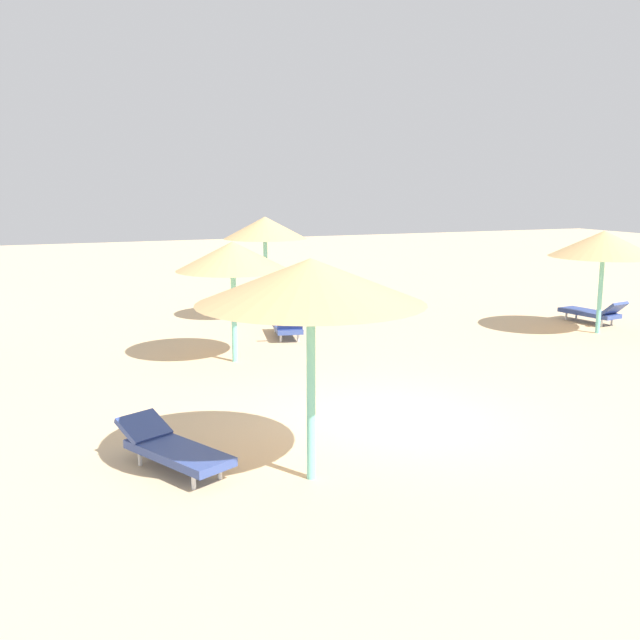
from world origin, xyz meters
name	(u,v)px	position (x,y,z in m)	size (l,w,h in m)	color
ground_plane	(389,422)	(0.00, 0.00, 0.00)	(80.00, 80.00, 0.00)	#DBBA8C
parasol_1	(265,228)	(0.89, 9.16, 2.66)	(2.33, 2.33, 2.98)	#6BC6BC
parasol_2	(311,282)	(-2.05, -1.65, 2.66)	(2.97, 2.97, 2.96)	#6BC6BC
parasol_3	(604,244)	(8.48, 4.31, 2.35)	(2.76, 2.76, 2.70)	#6BC6BC
parasol_5	(233,256)	(-1.21, 5.00, 2.34)	(2.48, 2.48, 2.66)	#6BC6BC
lounger_1	(287,325)	(0.70, 6.89, 0.33)	(1.03, 1.94, 0.81)	#33478C
lounger_2	(172,448)	(-3.70, -0.63, 0.31)	(1.40, 2.00, 0.62)	#33478C
lounger_3	(593,312)	(9.35, 5.42, 0.32)	(0.93, 1.96, 0.73)	#33478C
bench_0	(314,288)	(3.81, 12.78, 0.35)	(0.43, 1.51, 0.49)	brown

